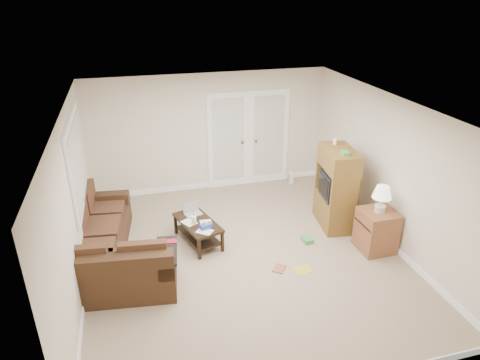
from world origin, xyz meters
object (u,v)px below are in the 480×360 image
object	(u,v)px
sectional_sofa	(105,250)
tv_armoire	(336,188)
coffee_table	(198,230)
side_cabinet	(377,227)

from	to	relation	value
sectional_sofa	tv_armoire	bearing A→B (deg)	11.42
sectional_sofa	coffee_table	xyz separation A→B (m)	(1.52, 0.35, -0.09)
coffee_table	side_cabinet	world-z (taller)	side_cabinet
sectional_sofa	coffee_table	bearing A→B (deg)	20.16
tv_armoire	side_cabinet	xyz separation A→B (m)	(0.30, -0.95, -0.33)
coffee_table	side_cabinet	size ratio (longest dim) A/B	0.94
sectional_sofa	side_cabinet	size ratio (longest dim) A/B	2.37
side_cabinet	coffee_table	bearing A→B (deg)	159.91
coffee_table	sectional_sofa	bearing A→B (deg)	176.24
sectional_sofa	side_cabinet	world-z (taller)	side_cabinet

